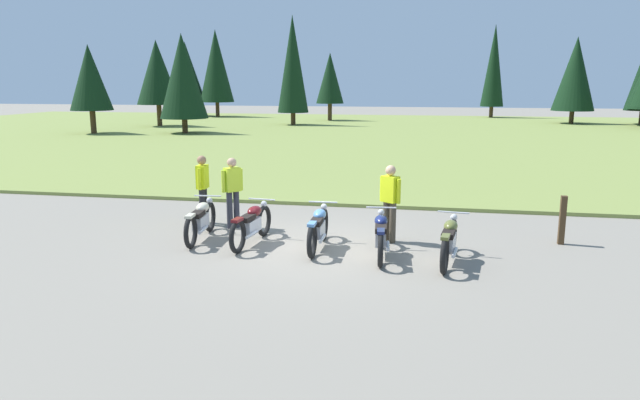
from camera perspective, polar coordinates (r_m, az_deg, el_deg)
The scene contains 12 objects.
ground_plane at distance 12.16m, azimuth -0.53°, elevation -4.72°, with size 140.00×140.00×0.00m, color gray.
grass_moorland at distance 37.75m, azimuth 7.35°, elevation 6.33°, with size 80.00×44.00×0.10m, color olive.
forest_treeline at distance 46.82m, azimuth 5.55°, elevation 12.40°, with size 43.81×27.46×8.62m.
motorcycle_cream at distance 12.96m, azimuth -11.60°, elevation -1.93°, with size 0.62×2.10×0.88m.
motorcycle_maroon at distance 12.42m, azimuth -6.71°, elevation -2.35°, with size 0.62×2.10×0.88m.
motorcycle_sky_blue at distance 12.03m, azimuth -0.16°, elevation -2.73°, with size 0.62×2.10×0.88m.
motorcycle_navy at distance 11.55m, azimuth 5.98°, elevation -3.40°, with size 0.62×2.10×0.88m.
motorcycle_olive at distance 11.35m, azimuth 12.56°, elevation -3.89°, with size 0.62×2.09×0.88m.
rider_near_row_end at distance 12.49m, azimuth 6.87°, elevation 0.12°, with size 0.46×0.39×1.67m.
rider_checking_bike at distance 14.29m, azimuth -11.43°, elevation 1.42°, with size 0.25×0.55×1.67m.
rider_in_hivis_vest at distance 13.76m, azimuth -8.58°, elevation 1.13°, with size 0.41×0.43×1.67m.
trail_marker_post at distance 13.34m, azimuth 22.66°, elevation -1.84°, with size 0.12×0.12×1.05m, color #47331E.
Camera 1 is at (2.31, -11.44, 3.40)m, focal length 32.65 mm.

